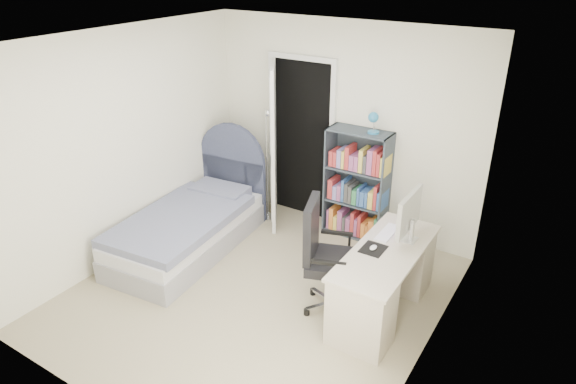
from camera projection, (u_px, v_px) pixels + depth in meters
The scene contains 8 objects.
room_shell at pixel (254, 182), 4.69m from camera, with size 3.50×3.70×2.60m.
door at pixel (284, 142), 6.30m from camera, with size 0.92×0.72×2.06m.
bed at pixel (192, 225), 5.95m from camera, with size 1.13×2.10×1.25m.
nightstand at pixel (230, 182), 6.84m from camera, with size 0.37×0.37×0.56m.
floor_lamp at pixel (268, 176), 6.42m from camera, with size 0.21×0.21×1.48m.
bookcase at pixel (358, 189), 6.07m from camera, with size 0.74×0.32×1.57m.
desk at pixel (385, 278), 4.81m from camera, with size 0.57×1.43×1.17m.
office_chair at pixel (325, 252), 4.78m from camera, with size 0.64×0.65×1.14m.
Camera 1 is at (2.54, -3.46, 3.18)m, focal length 32.00 mm.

